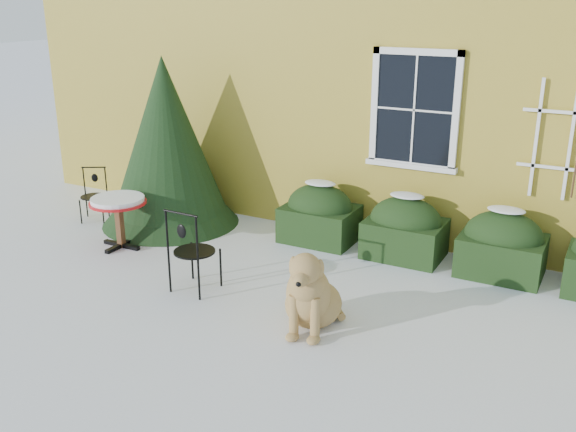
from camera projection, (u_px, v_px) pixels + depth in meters
The scene contains 8 objects.
ground at pixel (246, 316), 7.27m from camera, with size 80.00×80.00×0.00m, color white.
house at pixel (438, 8), 12.06m from camera, with size 12.40×8.40×6.40m.
hedge_row at pixel (452, 237), 8.53m from camera, with size 4.95×0.80×0.91m.
evergreen_shrub at pixel (168, 158), 9.94m from camera, with size 2.16×2.16×2.61m.
bistro_table at pixel (118, 206), 9.08m from camera, with size 0.81×0.81×0.75m.
patio_chair_near at pixel (192, 250), 7.74m from camera, with size 0.51×0.51×1.07m.
patio_chair_far at pixel (94, 194), 10.29m from camera, with size 0.51×0.51×0.84m.
dog at pixel (310, 296), 6.86m from camera, with size 0.76×1.12×0.99m.
Camera 1 is at (3.48, -5.51, 3.44)m, focal length 40.00 mm.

